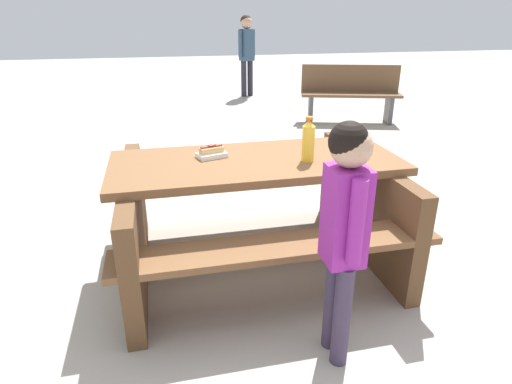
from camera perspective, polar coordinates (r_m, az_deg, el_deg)
ground_plane at (r=3.05m, az=0.00°, el=-9.15°), size 30.00×30.00×0.00m
picnic_table at (r=2.84m, az=0.00°, el=-1.50°), size 1.81×1.42×0.75m
soda_bottle at (r=2.67m, az=6.89°, el=6.71°), size 0.08×0.08×0.28m
hotdog_tray at (r=2.76m, az=-5.85°, el=5.18°), size 0.20×0.16×0.08m
child_in_coat at (r=1.96m, az=11.58°, el=-3.24°), size 0.19×0.30×1.20m
park_bench_near at (r=7.02m, az=12.26°, el=12.68°), size 1.55×0.81×0.85m
bystander_adult at (r=9.00m, az=-1.24°, el=18.71°), size 0.36×0.29×1.54m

